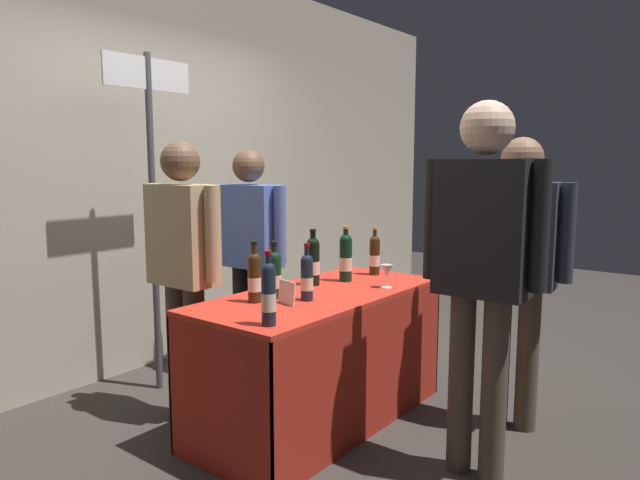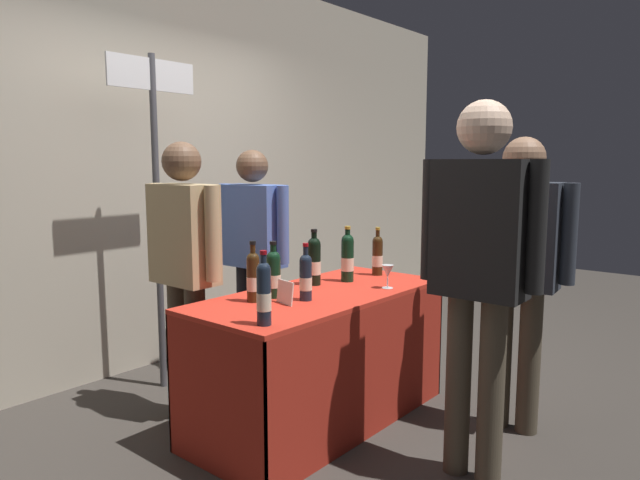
{
  "view_description": "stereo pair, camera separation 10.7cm",
  "coord_description": "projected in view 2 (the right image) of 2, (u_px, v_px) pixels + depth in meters",
  "views": [
    {
      "loc": [
        -2.52,
        -1.96,
        1.49
      ],
      "look_at": [
        0.0,
        0.0,
        1.06
      ],
      "focal_mm": 32.36,
      "sensor_mm": 36.0,
      "label": 1
    },
    {
      "loc": [
        -2.46,
        -2.05,
        1.49
      ],
      "look_at": [
        0.0,
        0.0,
        1.06
      ],
      "focal_mm": 32.36,
      "sensor_mm": 36.0,
      "label": 2
    }
  ],
  "objects": [
    {
      "name": "display_bottle_0",
      "position": [
        273.0,
        273.0,
        3.13
      ],
      "size": [
        0.08,
        0.08,
        0.31
      ],
      "color": "black",
      "rests_on": "tasting_table"
    },
    {
      "name": "ground_plane",
      "position": [
        320.0,
        419.0,
        3.37
      ],
      "size": [
        12.0,
        12.0,
        0.0
      ],
      "primitive_type": "plane",
      "color": "#38332D"
    },
    {
      "name": "taster_foreground_right",
      "position": [
        479.0,
        256.0,
        2.62
      ],
      "size": [
        0.24,
        0.59,
        1.77
      ],
      "rotation": [
        0.0,
        0.0,
        1.59
      ],
      "color": "#4C4233",
      "rests_on": "ground_plane"
    },
    {
      "name": "vendor_presenter",
      "position": [
        185.0,
        256.0,
        3.29
      ],
      "size": [
        0.22,
        0.58,
        1.61
      ],
      "rotation": [
        0.0,
        0.0,
        -1.57
      ],
      "color": "#4C4233",
      "rests_on": "ground_plane"
    },
    {
      "name": "wine_glass_near_vendor",
      "position": [
        388.0,
        272.0,
        3.36
      ],
      "size": [
        0.07,
        0.07,
        0.14
      ],
      "color": "silver",
      "rests_on": "tasting_table"
    },
    {
      "name": "display_bottle_4",
      "position": [
        264.0,
        293.0,
        2.59
      ],
      "size": [
        0.07,
        0.07,
        0.34
      ],
      "color": "#192333",
      "rests_on": "tasting_table"
    },
    {
      "name": "display_bottle_1",
      "position": [
        347.0,
        257.0,
        3.55
      ],
      "size": [
        0.08,
        0.08,
        0.34
      ],
      "color": "black",
      "rests_on": "tasting_table"
    },
    {
      "name": "brochure_stand",
      "position": [
        285.0,
        292.0,
        2.99
      ],
      "size": [
        0.05,
        0.14,
        0.12
      ],
      "primitive_type": "cube",
      "rotation": [
        -0.11,
        0.0,
        4.48
      ],
      "color": "silver",
      "rests_on": "tasting_table"
    },
    {
      "name": "display_bottle_2",
      "position": [
        306.0,
        276.0,
        3.06
      ],
      "size": [
        0.07,
        0.07,
        0.31
      ],
      "color": "#192333",
      "rests_on": "tasting_table"
    },
    {
      "name": "tasting_table",
      "position": [
        320.0,
        333.0,
        3.3
      ],
      "size": [
        1.58,
        0.71,
        0.76
      ],
      "color": "red",
      "rests_on": "ground_plane"
    },
    {
      "name": "featured_wine_bottle",
      "position": [
        253.0,
        276.0,
        3.03
      ],
      "size": [
        0.07,
        0.07,
        0.32
      ],
      "color": "#38230F",
      "rests_on": "tasting_table"
    },
    {
      "name": "booth_signpost",
      "position": [
        156.0,
        179.0,
        3.69
      ],
      "size": [
        0.62,
        0.04,
        2.17
      ],
      "color": "#47474C",
      "rests_on": "ground_plane"
    },
    {
      "name": "taster_foreground_left",
      "position": [
        519.0,
        259.0,
        3.13
      ],
      "size": [
        0.25,
        0.57,
        1.63
      ],
      "rotation": [
        0.0,
        0.0,
        1.68
      ],
      "color": "#4C4233",
      "rests_on": "ground_plane"
    },
    {
      "name": "display_bottle_3",
      "position": [
        314.0,
        260.0,
        3.45
      ],
      "size": [
        0.08,
        0.08,
        0.34
      ],
      "color": "black",
      "rests_on": "tasting_table"
    },
    {
      "name": "display_bottle_5",
      "position": [
        377.0,
        255.0,
        3.75
      ],
      "size": [
        0.07,
        0.07,
        0.31
      ],
      "color": "#38230F",
      "rests_on": "tasting_table"
    },
    {
      "name": "vendor_assistant",
      "position": [
        253.0,
        243.0,
        3.93
      ],
      "size": [
        0.23,
        0.61,
        1.58
      ],
      "rotation": [
        0.0,
        0.0,
        -1.52
      ],
      "color": "black",
      "rests_on": "ground_plane"
    },
    {
      "name": "back_partition",
      "position": [
        149.0,
        161.0,
        4.2
      ],
      "size": [
        7.83,
        0.12,
        3.0
      ],
      "primitive_type": "cube",
      "color": "#B2A893",
      "rests_on": "ground_plane"
    }
  ]
}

